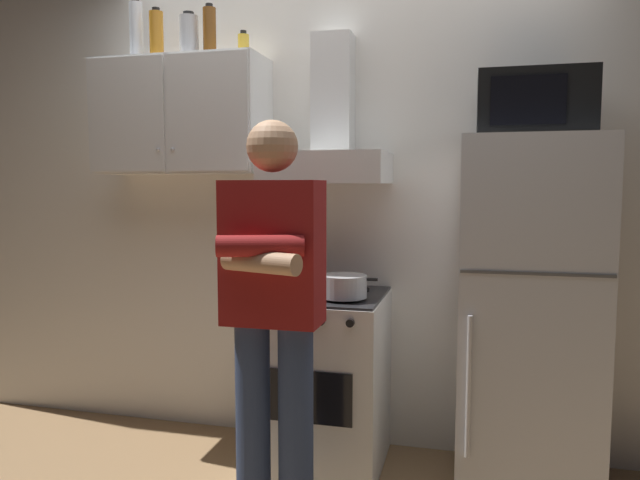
# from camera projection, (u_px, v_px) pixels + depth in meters

# --- Properties ---
(back_wall_tiled) EXTENTS (4.80, 0.10, 2.70)m
(back_wall_tiled) POSITION_uv_depth(u_px,v_px,m) (348.00, 193.00, 3.18)
(back_wall_tiled) COLOR silver
(back_wall_tiled) RESTS_ON ground_plane
(upper_cabinet) EXTENTS (0.90, 0.37, 0.60)m
(upper_cabinet) POSITION_uv_depth(u_px,v_px,m) (182.00, 117.00, 3.13)
(upper_cabinet) COLOR silver
(stove_oven) EXTENTS (0.60, 0.62, 0.87)m
(stove_oven) POSITION_uv_depth(u_px,v_px,m) (323.00, 379.00, 2.93)
(stove_oven) COLOR white
(stove_oven) RESTS_ON ground_plane
(range_hood) EXTENTS (0.60, 0.44, 0.75)m
(range_hood) POSITION_uv_depth(u_px,v_px,m) (329.00, 144.00, 2.95)
(range_hood) COLOR white
(refrigerator) EXTENTS (0.60, 0.62, 1.60)m
(refrigerator) POSITION_uv_depth(u_px,v_px,m) (527.00, 317.00, 2.67)
(refrigerator) COLOR silver
(refrigerator) RESTS_ON ground_plane
(microwave) EXTENTS (0.48, 0.37, 0.28)m
(microwave) POSITION_uv_depth(u_px,v_px,m) (534.00, 105.00, 2.60)
(microwave) COLOR black
(microwave) RESTS_ON refrigerator
(person_standing) EXTENTS (0.38, 0.33, 1.64)m
(person_standing) POSITION_uv_depth(u_px,v_px,m) (273.00, 311.00, 2.32)
(person_standing) COLOR navy
(person_standing) RESTS_ON ground_plane
(cooking_pot) EXTENTS (0.32, 0.22, 0.10)m
(cooking_pot) POSITION_uv_depth(u_px,v_px,m) (344.00, 286.00, 2.74)
(cooking_pot) COLOR #B7BABF
(cooking_pot) RESTS_ON stove_oven
(bottle_vodka_clear) EXTENTS (0.07, 0.07, 0.33)m
(bottle_vodka_clear) POSITION_uv_depth(u_px,v_px,m) (136.00, 32.00, 3.16)
(bottle_vodka_clear) COLOR silver
(bottle_vodka_clear) RESTS_ON upper_cabinet
(bottle_beer_brown) EXTENTS (0.07, 0.07, 0.26)m
(bottle_beer_brown) POSITION_uv_depth(u_px,v_px,m) (210.00, 32.00, 3.04)
(bottle_beer_brown) COLOR brown
(bottle_beer_brown) RESTS_ON upper_cabinet
(bottle_spice_jar) EXTENTS (0.06, 0.06, 0.13)m
(bottle_spice_jar) POSITION_uv_depth(u_px,v_px,m) (244.00, 45.00, 3.03)
(bottle_spice_jar) COLOR gold
(bottle_spice_jar) RESTS_ON upper_cabinet
(bottle_canister_steel) EXTENTS (0.10, 0.10, 0.23)m
(bottle_canister_steel) POSITION_uv_depth(u_px,v_px,m) (189.00, 36.00, 3.07)
(bottle_canister_steel) COLOR #B2B5BA
(bottle_canister_steel) RESTS_ON upper_cabinet
(bottle_liquor_amber) EXTENTS (0.07, 0.07, 0.27)m
(bottle_liquor_amber) POSITION_uv_depth(u_px,v_px,m) (156.00, 35.00, 3.11)
(bottle_liquor_amber) COLOR #B7721E
(bottle_liquor_amber) RESTS_ON upper_cabinet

